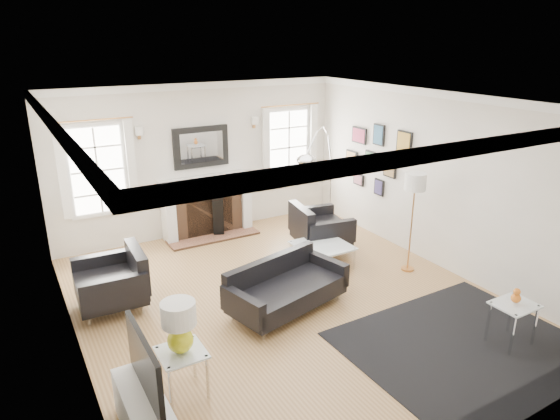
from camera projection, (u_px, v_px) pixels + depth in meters
floor at (282, 296)px, 7.23m from camera, size 6.00×6.00×0.00m
back_wall at (201, 160)px, 9.22m from camera, size 5.50×0.04×2.80m
front_wall at (455, 301)px, 4.31m from camera, size 5.50×0.04×2.80m
left_wall at (65, 245)px, 5.47m from camera, size 0.04×6.00×2.80m
right_wall at (429, 178)px, 8.05m from camera, size 0.04×6.00×2.80m
ceiling at (282, 100)px, 6.30m from camera, size 5.50×6.00×0.02m
crown_molding at (282, 105)px, 6.32m from camera, size 5.50×6.00×0.12m
fireplace at (208, 207)px, 9.33m from camera, size 1.70×0.69×1.11m
mantel_mirror at (201, 147)px, 9.10m from camera, size 1.05×0.07×0.75m
window_left at (97, 170)px, 8.29m from camera, size 1.24×0.15×1.62m
window_right at (288, 147)px, 10.03m from camera, size 1.24×0.15×1.62m
gallery_wall at (376, 154)px, 9.06m from camera, size 0.04×1.73×1.29m
tv_unit at (144, 409)px, 4.58m from camera, size 0.35×1.00×1.09m
area_rug at (464, 346)px, 6.05m from camera, size 2.78×2.33×0.01m
sofa at (284, 288)px, 6.83m from camera, size 1.84×1.17×0.56m
armchair_left at (115, 282)px, 6.84m from camera, size 0.94×1.03×0.67m
armchair_right at (318, 228)px, 8.77m from camera, size 1.02×1.11×0.66m
coffee_table at (322, 246)px, 8.10m from camera, size 0.83×0.83×0.37m
side_table_left at (182, 360)px, 5.13m from camera, size 0.47×0.47×0.52m
nesting_table at (513, 312)px, 5.98m from camera, size 0.50×0.42×0.55m
gourd_lamp at (179, 324)px, 4.99m from camera, size 0.35×0.35×0.57m
orange_vase at (516, 296)px, 5.91m from camera, size 0.12×0.12×0.19m
arc_floor_lamp at (320, 180)px, 8.70m from camera, size 1.55×1.44×2.20m
stick_floor_lamp at (415, 187)px, 7.60m from camera, size 0.33×0.33×1.61m
speaker_tower at (218, 210)px, 9.30m from camera, size 0.26×0.26×1.00m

